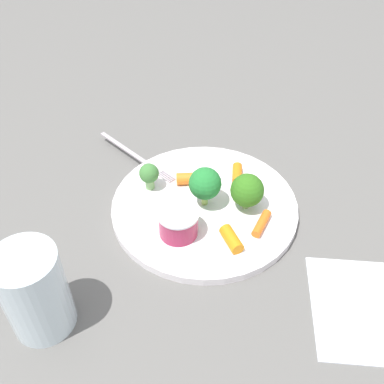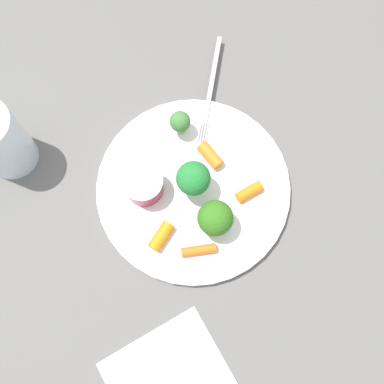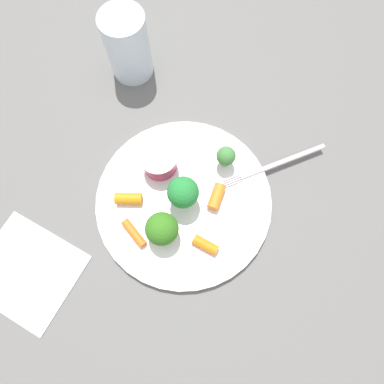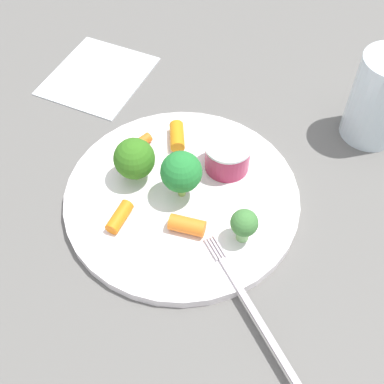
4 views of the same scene
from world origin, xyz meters
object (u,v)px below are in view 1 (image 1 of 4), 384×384
Objects in this scene: broccoli_floret_0 at (207,183)px; napkin at (365,308)px; sauce_cup at (178,223)px; broccoli_floret_2 at (247,190)px; drinking_glass at (35,292)px; fork at (137,157)px; carrot_stick_3 at (262,223)px; carrot_stick_2 at (231,239)px; carrot_stick_1 at (189,179)px; broccoli_floret_1 at (149,174)px; carrot_stick_0 at (237,174)px; plate at (204,206)px.

broccoli_floret_0 is 0.43× the size of napkin.
broccoli_floret_2 is at bearing 108.41° from sauce_cup.
drinking_glass is at bearing -55.55° from broccoli_floret_0.
fork is 1.02× the size of napkin.
broccoli_floret_2 reaches higher than carrot_stick_3.
carrot_stick_2 is 0.23m from fork.
broccoli_floret_0 is 0.26m from drinking_glass.
broccoli_floret_2 is at bearing -164.07° from carrot_stick_3.
carrot_stick_1 is at bearing -144.58° from napkin.
carrot_stick_3 is at bearing 86.22° from sauce_cup.
broccoli_floret_2 reaches higher than broccoli_floret_1.
sauce_cup is 0.99× the size of broccoli_floret_2.
broccoli_floret_1 is 0.30× the size of napkin.
carrot_stick_0 is 0.82× the size of carrot_stick_3.
broccoli_floret_2 is (0.02, 0.06, 0.04)m from plate.
plate is 4.84× the size of broccoli_floret_2.
carrot_stick_1 is (-0.06, -0.07, -0.02)m from broccoli_floret_2.
carrot_stick_3 is (-0.02, 0.05, -0.00)m from carrot_stick_2.
napkin is (0.19, 0.15, -0.05)m from broccoli_floret_0.
carrot_stick_2 is (0.08, 0.02, -0.03)m from broccoli_floret_0.
drinking_glass is (0.27, -0.12, 0.04)m from fork.
sauce_cup is 1.29× the size of broccoli_floret_1.
broccoli_floret_2 is 0.48× the size of drinking_glass.
broccoli_floret_2 is at bearing -150.54° from napkin.
sauce_cup is 1.42× the size of carrot_stick_1.
fork is at bearing -143.10° from broccoli_floret_0.
fork is at bearing -116.46° from carrot_stick_0.
broccoli_floret_1 is at bearing -115.57° from broccoli_floret_2.
broccoli_floret_2 is at bearing 64.43° from broccoli_floret_1.
broccoli_floret_2 is at bearing 48.48° from carrot_stick_1.
broccoli_floret_1 is at bearing -163.08° from sauce_cup.
broccoli_floret_1 is at bearing -143.11° from carrot_stick_2.
napkin is at bearing 38.47° from broccoli_floret_0.
napkin is (0.18, 0.10, -0.04)m from broccoli_floret_2.
carrot_stick_1 is (-0.10, 0.03, -0.01)m from sauce_cup.
carrot_stick_0 reaches higher than carrot_stick_3.
broccoli_floret_1 is 0.17m from carrot_stick_3.
broccoli_floret_0 is 0.08m from carrot_stick_0.
carrot_stick_0 is 0.10m from carrot_stick_3.
carrot_stick_3 reaches higher than fork.
broccoli_floret_0 reaches higher than broccoli_floret_2.
sauce_cup is 0.38× the size of napkin.
carrot_stick_2 is at bearing -16.83° from carrot_stick_0.
drinking_glass is at bearing -54.41° from carrot_stick_0.
broccoli_floret_0 is 0.09m from carrot_stick_2.
carrot_stick_3 is at bearing 107.94° from drinking_glass.
drinking_glass is at bearing -63.93° from broccoli_floret_2.
fork is (-0.07, -0.01, -0.02)m from broccoli_floret_1.
carrot_stick_3 is at bearing 115.63° from carrot_stick_2.
carrot_stick_0 is 0.26m from napkin.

